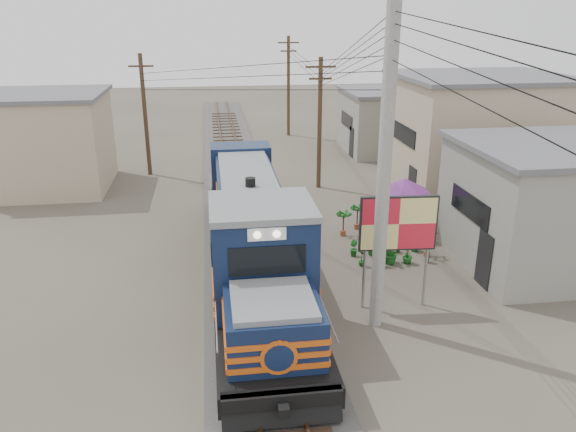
{
  "coord_description": "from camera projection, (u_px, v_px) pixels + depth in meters",
  "views": [
    {
      "loc": [
        -1.34,
        -15.31,
        9.19
      ],
      "look_at": [
        1.33,
        3.63,
        2.2
      ],
      "focal_mm": 35.0,
      "sensor_mm": 36.0,
      "label": 1
    }
  ],
  "objects": [
    {
      "name": "power_lines",
      "position": [
        236.0,
        54.0,
        22.86
      ],
      "size": [
        9.65,
        19.0,
        3.3
      ],
      "color": "black",
      "rests_on": "ground"
    },
    {
      "name": "vendor",
      "position": [
        389.0,
        213.0,
        24.93
      ],
      "size": [
        0.58,
        0.4,
        1.52
      ],
      "primitive_type": "imported",
      "rotation": [
        0.0,
        0.0,
        3.21
      ],
      "color": "black",
      "rests_on": "ground"
    },
    {
      "name": "wooden_pole_far",
      "position": [
        288.0,
        85.0,
        42.89
      ],
      "size": [
        1.6,
        0.24,
        7.5
      ],
      "color": "#4C3826",
      "rests_on": "ground"
    },
    {
      "name": "shophouse_mid",
      "position": [
        477.0,
        135.0,
        29.3
      ],
      "size": [
        8.4,
        7.35,
        6.2
      ],
      "color": "tan",
      "rests_on": "ground"
    },
    {
      "name": "shophouse_back",
      "position": [
        389.0,
        120.0,
        38.75
      ],
      "size": [
        6.3,
        6.3,
        4.2
      ],
      "color": "gray",
      "rests_on": "ground"
    },
    {
      "name": "market_umbrella",
      "position": [
        404.0,
        185.0,
        24.02
      ],
      "size": [
        2.84,
        2.84,
        2.49
      ],
      "rotation": [
        0.0,
        0.0,
        0.31
      ],
      "color": "black",
      "rests_on": "ground"
    },
    {
      "name": "shophouse_front",
      "position": [
        558.0,
        205.0,
        21.06
      ],
      "size": [
        7.35,
        6.3,
        4.7
      ],
      "color": "gray",
      "rests_on": "ground"
    },
    {
      "name": "shophouse_left",
      "position": [
        48.0,
        141.0,
        30.24
      ],
      "size": [
        6.3,
        6.3,
        5.2
      ],
      "color": "tan",
      "rests_on": "ground"
    },
    {
      "name": "ballast",
      "position": [
        242.0,
        214.0,
        26.84
      ],
      "size": [
        3.6,
        70.0,
        0.16
      ],
      "primitive_type": "cube",
      "color": "#595651",
      "rests_on": "ground"
    },
    {
      "name": "wooden_pole_left",
      "position": [
        145.0,
        113.0,
        32.39
      ],
      "size": [
        1.6,
        0.24,
        7.0
      ],
      "color": "#4C3826",
      "rests_on": "ground"
    },
    {
      "name": "wooden_pole_mid",
      "position": [
        320.0,
        121.0,
        29.92
      ],
      "size": [
        1.6,
        0.24,
        7.0
      ],
      "color": "#4C3826",
      "rests_on": "ground"
    },
    {
      "name": "track",
      "position": [
        242.0,
        210.0,
        26.78
      ],
      "size": [
        1.15,
        70.0,
        0.12
      ],
      "color": "#51331E",
      "rests_on": "ground"
    },
    {
      "name": "locomotive",
      "position": [
        253.0,
        234.0,
        19.9
      ],
      "size": [
        2.97,
        16.19,
        4.01
      ],
      "color": "black",
      "rests_on": "ground"
    },
    {
      "name": "plant_nursery",
      "position": [
        387.0,
        248.0,
        22.13
      ],
      "size": [
        3.02,
        1.95,
        0.94
      ],
      "color": "#18561B",
      "rests_on": "ground"
    },
    {
      "name": "billboard",
      "position": [
        398.0,
        226.0,
        17.63
      ],
      "size": [
        2.48,
        0.29,
        3.83
      ],
      "rotation": [
        0.0,
        0.0,
        -0.07
      ],
      "color": "#99999E",
      "rests_on": "ground"
    },
    {
      "name": "ground",
      "position": [
        262.0,
        323.0,
        17.57
      ],
      "size": [
        120.0,
        120.0,
        0.0
      ],
      "primitive_type": "plane",
      "color": "#473F35",
      "rests_on": "ground"
    },
    {
      "name": "utility_pole_main",
      "position": [
        384.0,
        169.0,
        15.85
      ],
      "size": [
        0.4,
        0.4,
        10.0
      ],
      "color": "#9E9B93",
      "rests_on": "ground"
    }
  ]
}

